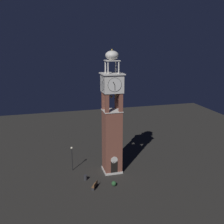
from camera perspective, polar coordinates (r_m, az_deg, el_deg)
name	(u,v)px	position (r m, az deg, el deg)	size (l,w,h in m)	color
ground	(112,171)	(44.86, 0.00, -12.48)	(80.00, 80.00, 0.00)	#2A2925
clock_tower	(112,123)	(41.69, 0.00, -2.44)	(3.31, 3.31, 19.60)	brown
park_bench	(95,185)	(40.02, -3.70, -15.41)	(1.20, 1.60, 0.95)	brown
lamp_post	(72,154)	(44.23, -8.61, -8.98)	(0.36, 0.36, 4.16)	black
trash_bin	(86,178)	(42.21, -5.71, -13.84)	(0.52, 0.52, 0.80)	#2D2D33
shrub_near_entry	(114,184)	(40.54, 0.41, -15.12)	(0.71, 0.71, 0.75)	#28562D
shrub_left_of_tower	(107,159)	(48.04, -1.08, -10.06)	(1.26, 1.26, 0.69)	#28562D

